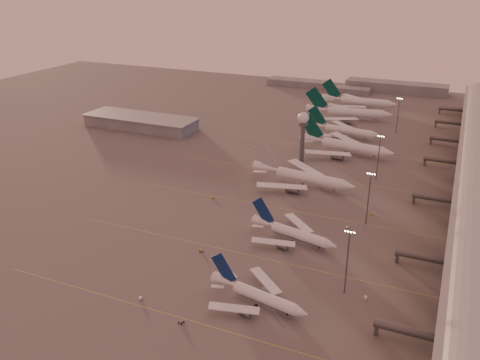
% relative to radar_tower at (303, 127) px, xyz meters
% --- Properties ---
extents(ground, '(700.00, 700.00, 0.00)m').
position_rel_radar_tower_xyz_m(ground, '(-5.00, -120.00, -20.95)').
color(ground, '#5D5B5B').
rests_on(ground, ground).
extents(taxiway_markings, '(180.00, 185.25, 0.02)m').
position_rel_radar_tower_xyz_m(taxiway_markings, '(25.00, -64.00, -20.94)').
color(taxiway_markings, gold).
rests_on(taxiway_markings, ground).
extents(hangar, '(82.00, 27.00, 8.50)m').
position_rel_radar_tower_xyz_m(hangar, '(-125.00, 20.00, -16.63)').
color(hangar, slate).
rests_on(hangar, ground).
extents(radar_tower, '(6.40, 6.40, 31.10)m').
position_rel_radar_tower_xyz_m(radar_tower, '(0.00, 0.00, 0.00)').
color(radar_tower, '#525559').
rests_on(radar_tower, ground).
extents(mast_a, '(3.60, 0.56, 25.00)m').
position_rel_radar_tower_xyz_m(mast_a, '(53.00, -120.00, -7.21)').
color(mast_a, '#525559').
rests_on(mast_a, ground).
extents(mast_b, '(3.60, 0.56, 25.00)m').
position_rel_radar_tower_xyz_m(mast_b, '(50.00, -65.00, -7.21)').
color(mast_b, '#525559').
rests_on(mast_b, ground).
extents(mast_c, '(3.60, 0.56, 25.00)m').
position_rel_radar_tower_xyz_m(mast_c, '(45.00, -10.00, -7.21)').
color(mast_c, '#525559').
rests_on(mast_c, ground).
extents(mast_d, '(3.60, 0.56, 25.00)m').
position_rel_radar_tower_xyz_m(mast_d, '(43.00, 80.00, -7.21)').
color(mast_d, '#525559').
rests_on(mast_d, ground).
extents(distant_horizon, '(165.00, 37.50, 9.00)m').
position_rel_radar_tower_xyz_m(distant_horizon, '(-2.38, 205.14, -17.06)').
color(distant_horizon, slate).
rests_on(distant_horizon, ground).
extents(narrowbody_near, '(37.73, 29.84, 14.87)m').
position_rel_radar_tower_xyz_m(narrowbody_near, '(27.83, -138.31, -17.94)').
color(narrowbody_near, white).
rests_on(narrowbody_near, ground).
extents(narrowbody_mid, '(39.78, 31.42, 15.74)m').
position_rel_radar_tower_xyz_m(narrowbody_mid, '(25.15, -92.50, -17.76)').
color(narrowbody_mid, white).
rests_on(narrowbody_mid, ground).
extents(widebody_white, '(57.66, 45.95, 20.32)m').
position_rel_radar_tower_xyz_m(widebody_white, '(11.26, -34.22, -17.43)').
color(widebody_white, white).
rests_on(widebody_white, ground).
extents(greentail_a, '(60.45, 48.52, 22.02)m').
position_rel_radar_tower_xyz_m(greentail_a, '(20.72, 23.37, -17.06)').
color(greentail_a, white).
rests_on(greentail_a, ground).
extents(greentail_b, '(52.09, 41.80, 18.99)m').
position_rel_radar_tower_xyz_m(greentail_b, '(11.76, 56.84, -17.59)').
color(greentail_b, white).
rests_on(greentail_b, ground).
extents(greentail_c, '(64.41, 51.68, 23.48)m').
position_rel_radar_tower_xyz_m(greentail_c, '(5.39, 100.55, -16.80)').
color(greentail_c, white).
rests_on(greentail_c, ground).
extents(greentail_d, '(61.24, 49.44, 22.24)m').
position_rel_radar_tower_xyz_m(greentail_d, '(5.51, 138.47, -17.02)').
color(greentail_d, white).
rests_on(greentail_d, ground).
extents(gsv_truck_a, '(5.60, 4.66, 2.20)m').
position_rel_radar_tower_xyz_m(gsv_truck_a, '(-9.50, -151.76, -19.83)').
color(gsv_truck_a, silver).
rests_on(gsv_truck_a, ground).
extents(gsv_tug_near, '(2.49, 3.57, 0.94)m').
position_rel_radar_tower_xyz_m(gsv_tug_near, '(9.17, -157.34, -20.47)').
color(gsv_tug_near, slate).
rests_on(gsv_tug_near, ground).
extents(gsv_catering_a, '(5.53, 2.94, 4.38)m').
position_rel_radar_tower_xyz_m(gsv_catering_a, '(60.77, -120.79, -18.76)').
color(gsv_catering_a, silver).
rests_on(gsv_catering_a, ground).
extents(gsv_tug_mid, '(3.34, 3.44, 0.86)m').
position_rel_radar_tower_xyz_m(gsv_tug_mid, '(-5.69, -115.46, -20.51)').
color(gsv_tug_mid, '#C78617').
rests_on(gsv_tug_mid, ground).
extents(gsv_truck_b, '(5.14, 3.62, 1.96)m').
position_rel_radar_tower_xyz_m(gsv_truck_b, '(43.66, -72.45, -19.95)').
color(gsv_truck_b, silver).
rests_on(gsv_truck_b, ground).
extents(gsv_truck_c, '(5.53, 2.81, 2.13)m').
position_rel_radar_tower_xyz_m(gsv_truck_c, '(-23.86, -67.95, -19.86)').
color(gsv_truck_c, '#C78617').
rests_on(gsv_truck_c, ground).
extents(gsv_catering_b, '(4.58, 2.73, 3.51)m').
position_rel_radar_tower_xyz_m(gsv_catering_b, '(50.97, -55.19, -19.20)').
color(gsv_catering_b, '#C78617').
rests_on(gsv_catering_b, ground).
extents(gsv_tug_far, '(3.67, 4.61, 1.15)m').
position_rel_radar_tower_xyz_m(gsv_tug_far, '(10.56, -20.28, -20.36)').
color(gsv_tug_far, silver).
rests_on(gsv_tug_far, ground).
extents(gsv_truck_d, '(2.13, 5.21, 2.07)m').
position_rel_radar_tower_xyz_m(gsv_truck_d, '(-33.92, 12.79, -19.89)').
color(gsv_truck_d, silver).
rests_on(gsv_truck_d, ground).
extents(gsv_tug_hangar, '(3.35, 2.39, 0.87)m').
position_rel_radar_tower_xyz_m(gsv_tug_hangar, '(41.34, 30.45, -20.50)').
color(gsv_tug_hangar, slate).
rests_on(gsv_tug_hangar, ground).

